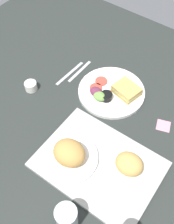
{
  "coord_description": "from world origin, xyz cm",
  "views": [
    {
      "loc": [
        -39.41,
        57.8,
        96.53
      ],
      "look_at": [
        2.0,
        3.0,
        4.0
      ],
      "focal_mm": 44.27,
      "sensor_mm": 36.0,
      "label": 1
    }
  ],
  "objects_px": {
    "drinking_glass": "(67,218)",
    "sticky_note": "(163,126)",
    "bread_plate_far": "(69,155)",
    "bread_plate_near": "(129,166)",
    "espresso_cup": "(31,86)",
    "serving_tray": "(99,164)",
    "plate_with_salad": "(112,92)",
    "fork": "(80,71)",
    "knife": "(70,73)"
  },
  "relations": [
    {
      "from": "serving_tray",
      "to": "knife",
      "type": "distance_m",
      "value": 0.5
    },
    {
      "from": "sticky_note",
      "to": "plate_with_salad",
      "type": "bearing_deg",
      "value": -3.18
    },
    {
      "from": "drinking_glass",
      "to": "espresso_cup",
      "type": "distance_m",
      "value": 0.63
    },
    {
      "from": "bread_plate_far",
      "to": "plate_with_salad",
      "type": "height_order",
      "value": "bread_plate_far"
    },
    {
      "from": "fork",
      "to": "plate_with_salad",
      "type": "bearing_deg",
      "value": 82.73
    },
    {
      "from": "serving_tray",
      "to": "plate_with_salad",
      "type": "relative_size",
      "value": 1.48
    },
    {
      "from": "sticky_note",
      "to": "bread_plate_near",
      "type": "bearing_deg",
      "value": 87.54
    },
    {
      "from": "plate_with_salad",
      "to": "fork",
      "type": "xyz_separation_m",
      "value": [
        0.21,
        -0.02,
        -0.01
      ]
    },
    {
      "from": "bread_plate_near",
      "to": "plate_with_salad",
      "type": "height_order",
      "value": "bread_plate_near"
    },
    {
      "from": "serving_tray",
      "to": "espresso_cup",
      "type": "height_order",
      "value": "espresso_cup"
    },
    {
      "from": "bread_plate_near",
      "to": "bread_plate_far",
      "type": "distance_m",
      "value": 0.22
    },
    {
      "from": "fork",
      "to": "knife",
      "type": "xyz_separation_m",
      "value": [
        0.03,
        0.04,
        0.0
      ]
    },
    {
      "from": "serving_tray",
      "to": "espresso_cup",
      "type": "xyz_separation_m",
      "value": [
        0.47,
        -0.13,
        0.01
      ]
    },
    {
      "from": "serving_tray",
      "to": "bread_plate_near",
      "type": "relative_size",
      "value": 2.33
    },
    {
      "from": "bread_plate_near",
      "to": "drinking_glass",
      "type": "xyz_separation_m",
      "value": [
        0.06,
        0.28,
        0.02
      ]
    },
    {
      "from": "bread_plate_far",
      "to": "serving_tray",
      "type": "bearing_deg",
      "value": -151.9
    },
    {
      "from": "bread_plate_near",
      "to": "plate_with_salad",
      "type": "xyz_separation_m",
      "value": [
        0.26,
        -0.28,
        -0.03
      ]
    },
    {
      "from": "serving_tray",
      "to": "knife",
      "type": "height_order",
      "value": "serving_tray"
    },
    {
      "from": "drinking_glass",
      "to": "espresso_cup",
      "type": "height_order",
      "value": "drinking_glass"
    },
    {
      "from": "plate_with_salad",
      "to": "knife",
      "type": "height_order",
      "value": "plate_with_salad"
    },
    {
      "from": "drinking_glass",
      "to": "fork",
      "type": "xyz_separation_m",
      "value": [
        0.41,
        -0.59,
        -0.06
      ]
    },
    {
      "from": "serving_tray",
      "to": "bread_plate_near",
      "type": "bearing_deg",
      "value": -155.23
    },
    {
      "from": "fork",
      "to": "bread_plate_near",
      "type": "bearing_deg",
      "value": 56.19
    },
    {
      "from": "drinking_glass",
      "to": "fork",
      "type": "height_order",
      "value": "drinking_glass"
    },
    {
      "from": "drinking_glass",
      "to": "espresso_cup",
      "type": "relative_size",
      "value": 2.23
    },
    {
      "from": "espresso_cup",
      "to": "knife",
      "type": "xyz_separation_m",
      "value": [
        -0.08,
        -0.18,
        -0.02
      ]
    },
    {
      "from": "sticky_note",
      "to": "bread_plate_far",
      "type": "bearing_deg",
      "value": 60.09
    },
    {
      "from": "bread_plate_near",
      "to": "espresso_cup",
      "type": "bearing_deg",
      "value": -7.96
    },
    {
      "from": "bread_plate_near",
      "to": "espresso_cup",
      "type": "height_order",
      "value": "bread_plate_near"
    },
    {
      "from": "bread_plate_far",
      "to": "plate_with_salad",
      "type": "bearing_deg",
      "value": -80.8
    },
    {
      "from": "bread_plate_far",
      "to": "drinking_glass",
      "type": "height_order",
      "value": "drinking_glass"
    },
    {
      "from": "drinking_glass",
      "to": "knife",
      "type": "relative_size",
      "value": 0.66
    },
    {
      "from": "knife",
      "to": "bread_plate_far",
      "type": "bearing_deg",
      "value": 40.76
    },
    {
      "from": "serving_tray",
      "to": "bread_plate_far",
      "type": "relative_size",
      "value": 2.07
    },
    {
      "from": "bread_plate_far",
      "to": "fork",
      "type": "relative_size",
      "value": 1.28
    },
    {
      "from": "sticky_note",
      "to": "espresso_cup",
      "type": "bearing_deg",
      "value": 17.54
    },
    {
      "from": "bread_plate_near",
      "to": "drinking_glass",
      "type": "relative_size",
      "value": 1.55
    },
    {
      "from": "bread_plate_far",
      "to": "knife",
      "type": "bearing_deg",
      "value": -50.65
    },
    {
      "from": "espresso_cup",
      "to": "sticky_note",
      "type": "height_order",
      "value": "espresso_cup"
    },
    {
      "from": "bread_plate_far",
      "to": "plate_with_salad",
      "type": "distance_m",
      "value": 0.39
    },
    {
      "from": "drinking_glass",
      "to": "sticky_note",
      "type": "bearing_deg",
      "value": -97.21
    },
    {
      "from": "bread_plate_near",
      "to": "fork",
      "type": "relative_size",
      "value": 1.13
    },
    {
      "from": "serving_tray",
      "to": "drinking_glass",
      "type": "bearing_deg",
      "value": 100.29
    },
    {
      "from": "fork",
      "to": "knife",
      "type": "relative_size",
      "value": 0.89
    },
    {
      "from": "serving_tray",
      "to": "sticky_note",
      "type": "relative_size",
      "value": 8.04
    },
    {
      "from": "plate_with_salad",
      "to": "sticky_note",
      "type": "bearing_deg",
      "value": 176.82
    },
    {
      "from": "bread_plate_far",
      "to": "sticky_note",
      "type": "distance_m",
      "value": 0.42
    },
    {
      "from": "drinking_glass",
      "to": "fork",
      "type": "bearing_deg",
      "value": -55.18
    },
    {
      "from": "knife",
      "to": "plate_with_salad",
      "type": "bearing_deg",
      "value": 95.26
    },
    {
      "from": "serving_tray",
      "to": "plate_with_salad",
      "type": "xyz_separation_m",
      "value": [
        0.16,
        -0.33,
        0.01
      ]
    }
  ]
}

